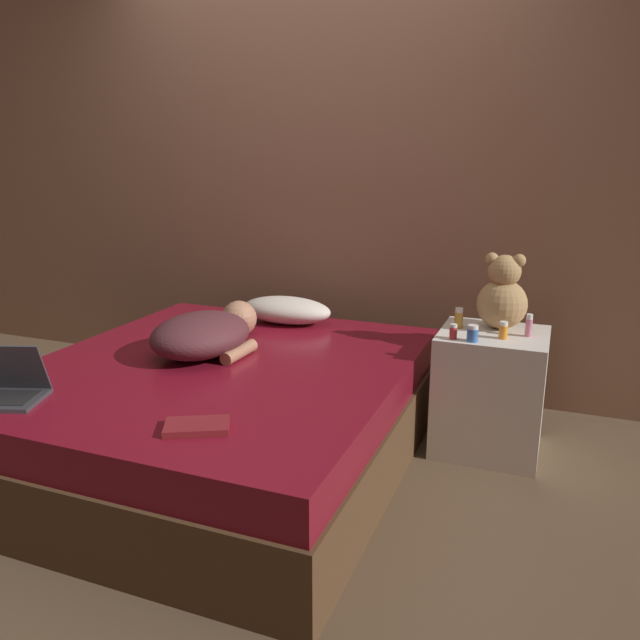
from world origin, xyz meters
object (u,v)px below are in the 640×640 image
object	(u,v)px
bottle_blue	(473,334)
teddy_bear	(503,296)
bottle_red	(453,332)
bottle_orange	(503,330)
pillow	(287,310)
person_lying	(206,333)
bottle_pink	(529,326)
book	(197,426)
laptop	(2,387)
bottle_amber	(459,318)

from	to	relation	value
bottle_blue	teddy_bear	bearing A→B (deg)	70.89
bottle_red	bottle_orange	xyz separation A→B (m)	(0.21, 0.08, 0.01)
bottle_red	bottle_orange	distance (m)	0.22
pillow	person_lying	xyz separation A→B (m)	(-0.13, -0.62, 0.02)
bottle_pink	bottle_red	bearing A→B (deg)	-152.71
teddy_bear	bottle_orange	distance (m)	0.21
bottle_blue	bottle_pink	bearing A→B (deg)	37.07
pillow	teddy_bear	size ratio (longest dim) A/B	1.44
pillow	bottle_pink	size ratio (longest dim) A/B	4.94
bottle_red	book	distance (m)	1.25
person_lying	laptop	size ratio (longest dim) A/B	1.94
bottle_amber	book	xyz separation A→B (m)	(-0.68, -1.23, -0.14)
pillow	person_lying	world-z (taller)	person_lying
laptop	bottle_amber	bearing A→B (deg)	20.66
pillow	bottle_blue	size ratio (longest dim) A/B	6.94
person_lying	bottle_red	xyz separation A→B (m)	(1.10, 0.29, 0.04)
person_lying	bottle_blue	size ratio (longest dim) A/B	9.51
bottle_red	book	xyz separation A→B (m)	(-0.69, -1.04, -0.13)
book	person_lying	bearing A→B (deg)	119.03
bottle_orange	book	bearing A→B (deg)	-128.54
pillow	teddy_bear	distance (m)	1.17
bottle_red	teddy_bear	bearing A→B (deg)	55.29
person_lying	book	world-z (taller)	person_lying
pillow	bottle_orange	bearing A→B (deg)	-11.83
laptop	bottle_orange	world-z (taller)	laptop
pillow	bottle_pink	xyz separation A→B (m)	(1.28, -0.17, 0.09)
person_lying	bottle_amber	bearing A→B (deg)	26.05
person_lying	bottle_orange	world-z (taller)	person_lying
person_lying	book	distance (m)	0.86
teddy_bear	bottle_orange	bearing A→B (deg)	-80.61
bottle_amber	bottle_red	xyz separation A→B (m)	(0.01, -0.19, -0.01)
bottle_amber	bottle_pink	world-z (taller)	bottle_pink
pillow	bottle_red	world-z (taller)	bottle_red
bottle_amber	book	size ratio (longest dim) A/B	0.38
teddy_bear	bottle_orange	size ratio (longest dim) A/B	4.53
pillow	laptop	bearing A→B (deg)	-111.52
bottle_red	bottle_pink	world-z (taller)	bottle_pink
bottle_amber	bottle_orange	distance (m)	0.24
teddy_bear	bottle_pink	xyz separation A→B (m)	(0.13, -0.10, -0.10)
bottle_orange	book	world-z (taller)	bottle_orange
bottle_blue	pillow	bearing A→B (deg)	162.21
bottle_red	bottle_blue	bearing A→B (deg)	-6.35
teddy_bear	person_lying	bearing A→B (deg)	-156.88
book	bottle_blue	bearing A→B (deg)	53.14
bottle_amber	bottle_pink	size ratio (longest dim) A/B	0.93
bottle_red	bottle_pink	size ratio (longest dim) A/B	0.65
pillow	bottle_orange	size ratio (longest dim) A/B	6.51
pillow	book	distance (m)	1.40
book	bottle_orange	bearing A→B (deg)	51.46
laptop	bottle_amber	world-z (taller)	laptop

